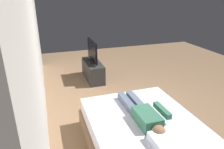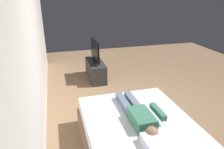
% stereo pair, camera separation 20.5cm
% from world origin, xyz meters
% --- Properties ---
extents(ground_plane, '(10.00, 10.00, 0.00)m').
position_xyz_m(ground_plane, '(0.00, 0.00, 0.00)').
color(ground_plane, '#8C6B4C').
extents(back_wall, '(6.40, 0.10, 2.80)m').
position_xyz_m(back_wall, '(0.40, 1.64, 1.40)').
color(back_wall, silver).
rests_on(back_wall, ground).
extents(bed, '(1.94, 1.62, 0.54)m').
position_xyz_m(bed, '(-1.04, 0.21, 0.26)').
color(bed, brown).
rests_on(bed, ground).
extents(pillow, '(0.48, 0.34, 0.12)m').
position_xyz_m(pillow, '(-1.69, 0.21, 0.60)').
color(pillow, white).
rests_on(pillow, bed).
extents(person, '(1.26, 0.46, 0.18)m').
position_xyz_m(person, '(-1.01, 0.21, 0.62)').
color(person, '#387056').
rests_on(person, bed).
extents(remote, '(0.15, 0.04, 0.02)m').
position_xyz_m(remote, '(-0.86, -0.20, 0.55)').
color(remote, black).
rests_on(remote, bed).
extents(tv_stand, '(1.10, 0.40, 0.50)m').
position_xyz_m(tv_stand, '(1.93, 0.27, 0.25)').
color(tv_stand, '#2D2D2D').
rests_on(tv_stand, ground).
extents(tv, '(0.88, 0.20, 0.59)m').
position_xyz_m(tv, '(1.93, 0.27, 0.78)').
color(tv, black).
rests_on(tv, tv_stand).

